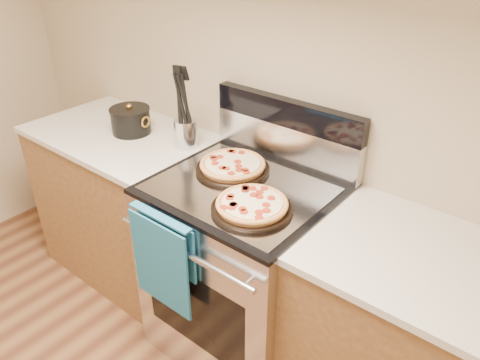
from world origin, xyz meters
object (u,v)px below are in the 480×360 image
Objects in this scene: range_body at (243,271)px; utensil_crock at (186,133)px; pepperoni_pizza_front at (252,206)px; saucepan at (131,121)px; pepperoni_pizza_back at (233,166)px.

utensil_crock is at bearing 163.74° from range_body.
pepperoni_pizza_front is 0.68m from utensil_crock.
pepperoni_pizza_front is 1.00m from saucepan.
range_body is 2.74× the size of pepperoni_pizza_back.
saucepan reaches higher than pepperoni_pizza_front.
saucepan is at bearing 167.96° from pepperoni_pizza_front.
pepperoni_pizza_front is (0.14, -0.13, 0.50)m from range_body.
range_body is 0.52m from pepperoni_pizza_back.
range_body is 6.27× the size of utensil_crock.
utensil_crock is (-0.63, 0.27, 0.03)m from pepperoni_pizza_front.
saucepan is at bearing 174.65° from range_body.
utensil_crock reaches higher than pepperoni_pizza_front.
pepperoni_pizza_back is 0.71m from saucepan.
range_body is 4.40× the size of saucepan.
utensil_crock is at bearing 156.64° from pepperoni_pizza_front.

